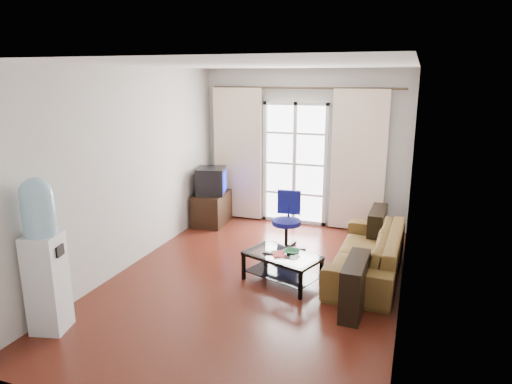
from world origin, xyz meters
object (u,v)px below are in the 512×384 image
Objects in this scene: coffee_table at (282,264)px; task_chair at (287,233)px; crt_tv at (210,181)px; tv_stand at (212,208)px; water_cooler at (44,253)px; sofa at (368,252)px.

coffee_table is 1.20× the size of task_chair.
tv_stand is at bearing 76.58° from crt_tv.
task_chair reaches higher than coffee_table.
coffee_table is 0.65× the size of water_cooler.
sofa is 3.14m from crt_tv.
sofa is 1.19m from coffee_table.
sofa is 3.92m from water_cooler.
crt_tv reaches higher than sofa.
sofa is 3.12m from tv_stand.
task_chair is (1.60, -0.72, -0.53)m from crt_tv.
coffee_table is at bearing -49.81° from tv_stand.
sofa is 3.45× the size of crt_tv.
water_cooler is at bearing -106.67° from crt_tv.
tv_stand is 0.86× the size of task_chair.
task_chair is at bearing 102.93° from coffee_table.
coffee_table is 2.78m from water_cooler.
sofa is 1.35m from task_chair.
task_chair is 3.50m from water_cooler.
tv_stand is 0.52m from crt_tv.
crt_tv is at bearing -111.42° from sofa.
water_cooler is (-1.69, -3.01, 0.59)m from task_chair.
sofa is 2.37× the size of task_chair.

